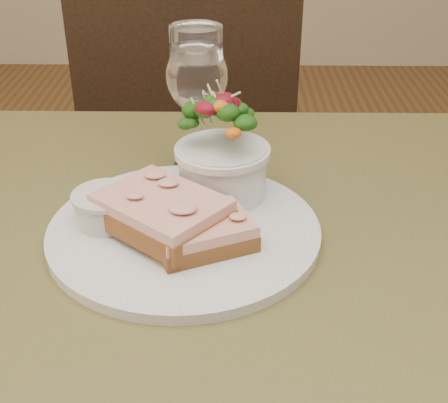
{
  "coord_description": "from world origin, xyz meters",
  "views": [
    {
      "loc": [
        0.03,
        -0.54,
        1.13
      ],
      "look_at": [
        0.02,
        0.01,
        0.81
      ],
      "focal_mm": 50.0,
      "sensor_mm": 36.0,
      "label": 1
    }
  ],
  "objects_px": {
    "chair_far": "(188,231)",
    "dinner_plate": "(184,231)",
    "ramekin": "(106,206)",
    "salad_bowl": "(222,149)",
    "cafe_table": "(207,329)",
    "sandwich_front": "(202,232)",
    "wine_glass": "(197,80)",
    "sandwich_back": "(162,212)"
  },
  "relations": [
    {
      "from": "chair_far",
      "to": "wine_glass",
      "type": "distance_m",
      "value": 0.81
    },
    {
      "from": "ramekin",
      "to": "salad_bowl",
      "type": "height_order",
      "value": "salad_bowl"
    },
    {
      "from": "dinner_plate",
      "to": "wine_glass",
      "type": "bearing_deg",
      "value": 87.03
    },
    {
      "from": "chair_far",
      "to": "ramekin",
      "type": "distance_m",
      "value": 0.86
    },
    {
      "from": "sandwich_back",
      "to": "salad_bowl",
      "type": "relative_size",
      "value": 1.27
    },
    {
      "from": "cafe_table",
      "to": "salad_bowl",
      "type": "bearing_deg",
      "value": 81.73
    },
    {
      "from": "dinner_plate",
      "to": "sandwich_back",
      "type": "distance_m",
      "value": 0.04
    },
    {
      "from": "sandwich_front",
      "to": "ramekin",
      "type": "relative_size",
      "value": 1.8
    },
    {
      "from": "cafe_table",
      "to": "dinner_plate",
      "type": "height_order",
      "value": "dinner_plate"
    },
    {
      "from": "dinner_plate",
      "to": "ramekin",
      "type": "distance_m",
      "value": 0.09
    },
    {
      "from": "chair_far",
      "to": "wine_glass",
      "type": "height_order",
      "value": "wine_glass"
    },
    {
      "from": "cafe_table",
      "to": "sandwich_front",
      "type": "height_order",
      "value": "sandwich_front"
    },
    {
      "from": "cafe_table",
      "to": "sandwich_front",
      "type": "bearing_deg",
      "value": 133.73
    },
    {
      "from": "dinner_plate",
      "to": "salad_bowl",
      "type": "bearing_deg",
      "value": 60.92
    },
    {
      "from": "sandwich_back",
      "to": "dinner_plate",
      "type": "bearing_deg",
      "value": 68.53
    },
    {
      "from": "dinner_plate",
      "to": "sandwich_back",
      "type": "xyz_separation_m",
      "value": [
        -0.02,
        -0.01,
        0.03
      ]
    },
    {
      "from": "dinner_plate",
      "to": "sandwich_back",
      "type": "bearing_deg",
      "value": -151.26
    },
    {
      "from": "ramekin",
      "to": "wine_glass",
      "type": "height_order",
      "value": "wine_glass"
    },
    {
      "from": "sandwich_back",
      "to": "salad_bowl",
      "type": "height_order",
      "value": "salad_bowl"
    },
    {
      "from": "cafe_table",
      "to": "chair_far",
      "type": "distance_m",
      "value": 0.84
    },
    {
      "from": "chair_far",
      "to": "salad_bowl",
      "type": "xyz_separation_m",
      "value": [
        0.1,
        -0.65,
        0.53
      ]
    },
    {
      "from": "cafe_table",
      "to": "salad_bowl",
      "type": "height_order",
      "value": "salad_bowl"
    },
    {
      "from": "sandwich_front",
      "to": "sandwich_back",
      "type": "distance_m",
      "value": 0.05
    },
    {
      "from": "cafe_table",
      "to": "dinner_plate",
      "type": "xyz_separation_m",
      "value": [
        -0.02,
        0.04,
        0.11
      ]
    },
    {
      "from": "sandwich_front",
      "to": "wine_glass",
      "type": "height_order",
      "value": "wine_glass"
    },
    {
      "from": "ramekin",
      "to": "cafe_table",
      "type": "bearing_deg",
      "value": -22.81
    },
    {
      "from": "cafe_table",
      "to": "wine_glass",
      "type": "distance_m",
      "value": 0.3
    },
    {
      "from": "chair_far",
      "to": "wine_glass",
      "type": "relative_size",
      "value": 5.14
    },
    {
      "from": "cafe_table",
      "to": "dinner_plate",
      "type": "relative_size",
      "value": 2.69
    },
    {
      "from": "cafe_table",
      "to": "ramekin",
      "type": "height_order",
      "value": "ramekin"
    },
    {
      "from": "chair_far",
      "to": "sandwich_back",
      "type": "height_order",
      "value": "chair_far"
    },
    {
      "from": "sandwich_front",
      "to": "salad_bowl",
      "type": "height_order",
      "value": "salad_bowl"
    },
    {
      "from": "chair_far",
      "to": "dinner_plate",
      "type": "distance_m",
      "value": 0.86
    },
    {
      "from": "sandwich_front",
      "to": "chair_far",
      "type": "bearing_deg",
      "value": 72.35
    },
    {
      "from": "cafe_table",
      "to": "sandwich_back",
      "type": "bearing_deg",
      "value": 150.91
    },
    {
      "from": "ramekin",
      "to": "salad_bowl",
      "type": "bearing_deg",
      "value": 27.29
    },
    {
      "from": "cafe_table",
      "to": "wine_glass",
      "type": "relative_size",
      "value": 4.57
    },
    {
      "from": "salad_bowl",
      "to": "wine_glass",
      "type": "xyz_separation_m",
      "value": [
        -0.03,
        0.08,
        0.05
      ]
    },
    {
      "from": "ramekin",
      "to": "wine_glass",
      "type": "xyz_separation_m",
      "value": [
        0.09,
        0.15,
        0.09
      ]
    },
    {
      "from": "salad_bowl",
      "to": "ramekin",
      "type": "bearing_deg",
      "value": -152.71
    },
    {
      "from": "sandwich_back",
      "to": "salad_bowl",
      "type": "bearing_deg",
      "value": 93.52
    },
    {
      "from": "dinner_plate",
      "to": "salad_bowl",
      "type": "height_order",
      "value": "salad_bowl"
    }
  ]
}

